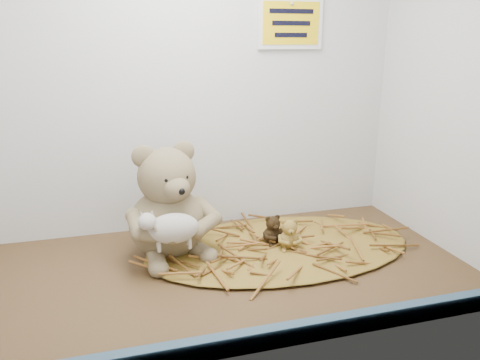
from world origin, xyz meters
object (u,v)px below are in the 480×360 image
object	(u,v)px
mini_teddy_tan	(289,233)
mini_teddy_brown	(273,228)
main_teddy	(167,200)
toy_lamb	(173,228)

from	to	relation	value
mini_teddy_tan	mini_teddy_brown	world-z (taller)	mini_teddy_tan
mini_teddy_tan	mini_teddy_brown	size ratio (longest dim) A/B	1.04
mini_teddy_brown	main_teddy	bearing A→B (deg)	164.86
main_teddy	toy_lamb	bearing A→B (deg)	-104.13
toy_lamb	mini_teddy_brown	size ratio (longest dim) A/B	2.01
toy_lamb	mini_teddy_brown	xyz separation A→B (cm)	(25.92, 6.93, -5.68)
main_teddy	mini_teddy_tan	world-z (taller)	main_teddy
main_teddy	mini_teddy_brown	xyz separation A→B (cm)	(25.92, -3.04, -8.91)
main_teddy	toy_lamb	world-z (taller)	main_teddy
main_teddy	mini_teddy_tan	xyz separation A→B (cm)	(28.84, -7.12, -8.76)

